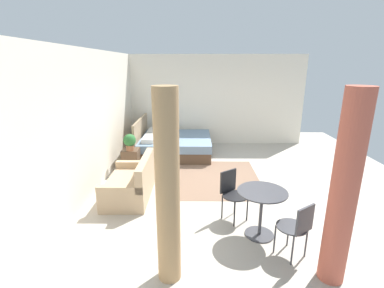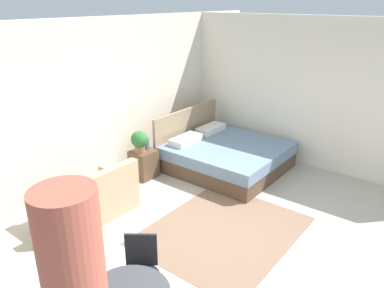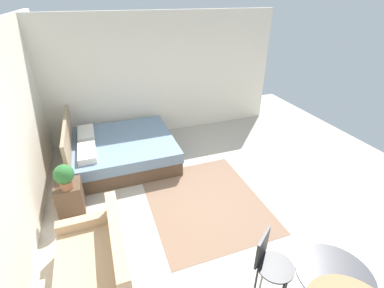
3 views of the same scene
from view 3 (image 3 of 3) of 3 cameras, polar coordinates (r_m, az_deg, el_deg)
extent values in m
cube|color=#B2A899|center=(4.80, 5.05, -12.83)|extent=(9.38, 8.64, 0.02)
cube|color=silver|center=(6.82, -5.84, 14.07)|extent=(0.12, 5.64, 2.87)
cube|color=#7F604C|center=(4.86, 2.72, -11.86)|extent=(2.28, 1.87, 0.01)
cube|color=brown|center=(6.02, -13.81, -2.12)|extent=(1.92, 1.99, 0.30)
cube|color=slate|center=(5.90, -14.10, 0.02)|extent=(1.96, 2.03, 0.22)
cube|color=#997F60|center=(5.87, -24.11, -0.61)|extent=(1.97, 0.06, 1.05)
cube|color=white|center=(5.45, -21.12, -1.70)|extent=(0.69, 0.32, 0.12)
cube|color=white|center=(6.20, -21.30, 2.06)|extent=(0.69, 0.32, 0.12)
cube|color=tan|center=(3.87, -19.85, -24.01)|extent=(1.42, 0.83, 0.38)
cube|color=tan|center=(3.54, -15.24, -19.13)|extent=(1.42, 0.14, 0.43)
cube|color=tan|center=(4.12, -20.88, -14.84)|extent=(0.14, 0.82, 0.14)
cube|color=brown|center=(4.95, -24.14, -10.16)|extent=(0.43, 0.40, 0.53)
cylinder|color=#935B3D|center=(4.67, -24.76, -7.70)|extent=(0.19, 0.19, 0.13)
sphere|color=#2D6B33|center=(4.57, -25.27, -5.73)|extent=(0.30, 0.30, 0.30)
cylinder|color=slate|center=(4.84, -25.27, -5.89)|extent=(0.11, 0.11, 0.22)
cylinder|color=#3F3F44|center=(3.31, 27.67, -23.06)|extent=(0.75, 0.75, 0.02)
cylinder|color=black|center=(3.80, 19.59, -24.61)|extent=(0.02, 0.02, 0.44)
cylinder|color=black|center=(3.65, 13.17, -26.43)|extent=(0.02, 0.02, 0.44)
cylinder|color=black|center=(3.83, 14.98, -23.12)|extent=(0.02, 0.02, 0.44)
cylinder|color=black|center=(3.54, 17.03, -23.36)|extent=(0.60, 0.60, 0.02)
cube|color=black|center=(3.41, 14.50, -20.22)|extent=(0.23, 0.29, 0.39)
camera|label=1|loc=(2.84, 132.28, -33.92)|focal=25.84mm
camera|label=2|loc=(3.96, 78.80, 5.23)|focal=34.99mm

